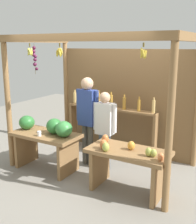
{
  "coord_description": "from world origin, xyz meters",
  "views": [
    {
      "loc": [
        2.5,
        -4.39,
        2.28
      ],
      "look_at": [
        0.0,
        -0.18,
        1.1
      ],
      "focal_mm": 44.85,
      "sensor_mm": 36.0,
      "label": 1
    }
  ],
  "objects": [
    {
      "name": "vendor_man",
      "position": [
        -0.28,
        -0.09,
        1.03
      ],
      "size": [
        0.48,
        0.23,
        1.7
      ],
      "rotation": [
        0.0,
        0.0,
        0.04
      ],
      "color": "#4E4B42",
      "rests_on": "ground"
    },
    {
      "name": "fruit_counter_left",
      "position": [
        -0.81,
        -0.65,
        0.65
      ],
      "size": [
        1.32,
        0.64,
        0.98
      ],
      "color": "olive",
      "rests_on": "ground"
    },
    {
      "name": "market_stall",
      "position": [
        -0.01,
        0.42,
        1.41
      ],
      "size": [
        3.15,
        1.88,
        2.45
      ],
      "color": "olive",
      "rests_on": "ground"
    },
    {
      "name": "fruit_counter_right",
      "position": [
        0.83,
        -0.67,
        0.53
      ],
      "size": [
        1.27,
        0.64,
        0.85
      ],
      "color": "olive",
      "rests_on": "ground"
    },
    {
      "name": "bottle_shelf_unit",
      "position": [
        -0.19,
        0.66,
        0.8
      ],
      "size": [
        2.02,
        0.22,
        1.34
      ],
      "color": "olive",
      "rests_on": "ground"
    },
    {
      "name": "vendor_woman",
      "position": [
        0.1,
        -0.11,
        0.87
      ],
      "size": [
        0.48,
        0.2,
        1.47
      ],
      "rotation": [
        0.0,
        0.0,
        0.13
      ],
      "color": "#425A71",
      "rests_on": "ground"
    },
    {
      "name": "ground_plane",
      "position": [
        0.0,
        0.0,
        0.0
      ],
      "size": [
        12.0,
        12.0,
        0.0
      ],
      "primitive_type": "plane",
      "color": "gray",
      "rests_on": "ground"
    }
  ]
}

